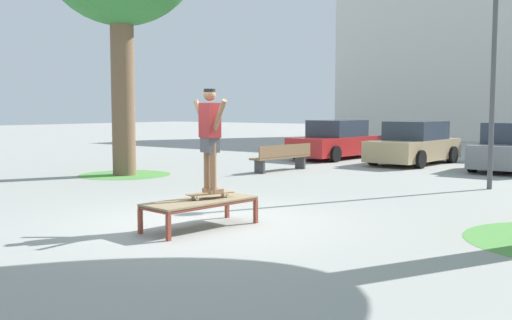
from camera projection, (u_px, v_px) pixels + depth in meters
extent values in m
plane|color=#999993|center=(210.00, 223.00, 9.80)|extent=(120.00, 120.00, 0.00)
cube|color=brown|center=(227.00, 207.00, 10.24)|extent=(0.07, 0.07, 0.38)
cube|color=brown|center=(256.00, 212.00, 9.76)|extent=(0.07, 0.07, 0.38)
cube|color=brown|center=(140.00, 222.00, 8.91)|extent=(0.07, 0.07, 0.38)
cube|color=brown|center=(168.00, 228.00, 8.43)|extent=(0.07, 0.07, 0.38)
cylinder|color=brown|center=(187.00, 201.00, 9.56)|extent=(0.28, 1.89, 0.05)
cylinder|color=brown|center=(215.00, 206.00, 9.08)|extent=(0.28, 1.89, 0.05)
cylinder|color=brown|center=(241.00, 197.00, 9.98)|extent=(0.76, 0.14, 0.05)
cylinder|color=brown|center=(154.00, 210.00, 8.65)|extent=(0.76, 0.14, 0.05)
cube|color=#847051|center=(200.00, 201.00, 9.31)|extent=(0.99, 1.98, 0.03)
cube|color=#9E754C|center=(210.00, 193.00, 9.46)|extent=(0.45, 0.82, 0.02)
cylinder|color=silver|center=(223.00, 195.00, 9.68)|extent=(0.05, 0.06, 0.06)
cylinder|color=silver|center=(227.00, 196.00, 9.56)|extent=(0.05, 0.06, 0.06)
cylinder|color=silver|center=(193.00, 198.00, 9.37)|extent=(0.05, 0.06, 0.06)
cylinder|color=silver|center=(197.00, 199.00, 9.24)|extent=(0.05, 0.06, 0.06)
cylinder|color=#8E6647|center=(207.00, 167.00, 9.50)|extent=(0.11, 0.11, 0.82)
cube|color=#99704C|center=(210.00, 190.00, 9.56)|extent=(0.17, 0.26, 0.07)
cylinder|color=#8E6647|center=(213.00, 168.00, 9.34)|extent=(0.11, 0.11, 0.82)
cube|color=#99704C|center=(216.00, 191.00, 9.40)|extent=(0.17, 0.26, 0.07)
cube|color=#4C4C51|center=(210.00, 145.00, 9.39)|extent=(0.35, 0.29, 0.24)
cube|color=maroon|center=(210.00, 120.00, 9.35)|extent=(0.41, 0.33, 0.56)
cylinder|color=#8E6647|center=(201.00, 115.00, 9.59)|extent=(0.40, 0.21, 0.52)
cylinder|color=#8E6647|center=(219.00, 116.00, 9.10)|extent=(0.40, 0.21, 0.52)
sphere|color=#8E6647|center=(210.00, 95.00, 9.32)|extent=(0.20, 0.20, 0.20)
cylinder|color=black|center=(210.00, 90.00, 9.31)|extent=(0.19, 0.19, 0.05)
cylinder|color=brown|center=(123.00, 93.00, 16.78)|extent=(0.67, 0.67, 4.80)
cylinder|color=#519342|center=(125.00, 175.00, 16.99)|extent=(2.68, 2.68, 0.01)
cube|color=red|center=(335.00, 146.00, 22.57)|extent=(2.03, 4.32, 0.70)
cube|color=#2D3847|center=(337.00, 128.00, 22.62)|extent=(1.72, 2.22, 0.64)
cylinder|color=black|center=(335.00, 154.00, 21.05)|extent=(0.27, 0.62, 0.60)
cylinder|color=black|center=(297.00, 152.00, 22.17)|extent=(0.27, 0.62, 0.60)
cylinder|color=black|center=(371.00, 150.00, 23.01)|extent=(0.27, 0.62, 0.60)
cylinder|color=black|center=(335.00, 148.00, 24.12)|extent=(0.27, 0.62, 0.60)
cube|color=tan|center=(414.00, 150.00, 20.32)|extent=(2.03, 4.32, 0.70)
cube|color=#2D3847|center=(416.00, 130.00, 20.37)|extent=(1.72, 2.22, 0.64)
cylinder|color=black|center=(420.00, 159.00, 18.80)|extent=(0.27, 0.62, 0.60)
cylinder|color=black|center=(373.00, 156.00, 19.92)|extent=(0.27, 0.62, 0.60)
cylinder|color=black|center=(452.00, 155.00, 20.76)|extent=(0.27, 0.62, 0.60)
cylinder|color=black|center=(408.00, 152.00, 21.87)|extent=(0.27, 0.62, 0.60)
cylinder|color=black|center=(473.00, 162.00, 17.71)|extent=(0.23, 0.60, 0.60)
cylinder|color=black|center=(496.00, 157.00, 19.78)|extent=(0.23, 0.60, 0.60)
cube|color=brown|center=(281.00, 157.00, 18.04)|extent=(0.72, 2.44, 0.06)
cube|color=brown|center=(286.00, 150.00, 17.88)|extent=(0.33, 2.39, 0.36)
cube|color=#424247|center=(260.00, 167.00, 17.36)|extent=(0.38, 0.12, 0.40)
cube|color=#424247|center=(300.00, 163.00, 18.75)|extent=(0.38, 0.12, 0.40)
cylinder|color=#4C4C51|center=(493.00, 74.00, 13.72)|extent=(0.12, 0.12, 5.50)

